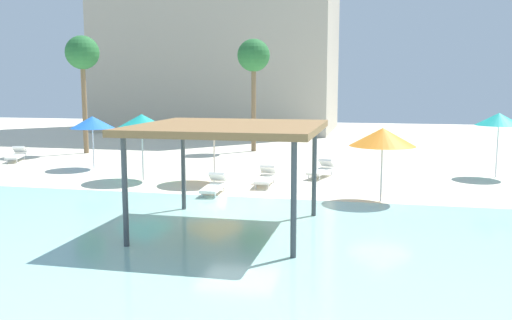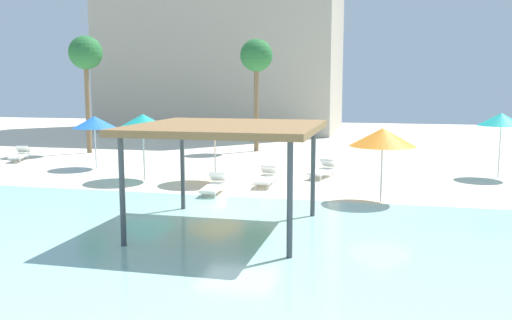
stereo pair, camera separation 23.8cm
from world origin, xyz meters
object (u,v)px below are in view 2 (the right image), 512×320
(beach_umbrella_orange_3, at_px, (215,126))
(beach_umbrella_blue_4, at_px, (95,122))
(shade_pavilion, at_px, (227,130))
(lounge_chair_5, at_px, (20,154))
(lounge_chair_3, at_px, (266,177))
(palm_tree_1, at_px, (256,58))
(lounge_chair_2, at_px, (323,170))
(beach_umbrella_orange_2, at_px, (383,137))
(lounge_chair_4, at_px, (214,185))
(beach_umbrella_teal_5, at_px, (501,119))
(beach_umbrella_teal_1, at_px, (143,122))
(palm_tree_2, at_px, (86,56))

(beach_umbrella_orange_3, distance_m, beach_umbrella_blue_4, 7.06)
(shade_pavilion, relative_size, lounge_chair_5, 2.44)
(beach_umbrella_blue_4, bearing_deg, lounge_chair_3, -15.99)
(shade_pavilion, height_order, lounge_chair_3, shade_pavilion)
(palm_tree_1, bearing_deg, lounge_chair_2, -59.63)
(beach_umbrella_orange_2, xyz_separation_m, lounge_chair_3, (-4.45, 2.12, -1.89))
(shade_pavilion, relative_size, lounge_chair_4, 2.51)
(shade_pavilion, relative_size, palm_tree_1, 0.74)
(beach_umbrella_orange_2, relative_size, beach_umbrella_orange_3, 0.96)
(lounge_chair_5, distance_m, palm_tree_1, 13.98)
(beach_umbrella_orange_2, bearing_deg, lounge_chair_2, 118.65)
(beach_umbrella_blue_4, height_order, beach_umbrella_teal_5, beach_umbrella_teal_5)
(beach_umbrella_orange_3, relative_size, beach_umbrella_teal_5, 0.95)
(shade_pavilion, distance_m, lounge_chair_4, 5.65)
(beach_umbrella_blue_4, relative_size, lounge_chair_2, 1.25)
(lounge_chair_4, bearing_deg, beach_umbrella_teal_5, 116.30)
(beach_umbrella_orange_3, bearing_deg, shade_pavilion, -70.11)
(beach_umbrella_teal_1, height_order, beach_umbrella_orange_3, beach_umbrella_teal_1)
(beach_umbrella_teal_1, relative_size, beach_umbrella_teal_5, 1.00)
(beach_umbrella_teal_5, relative_size, lounge_chair_4, 1.44)
(beach_umbrella_orange_2, bearing_deg, beach_umbrella_orange_3, 160.70)
(shade_pavilion, xyz_separation_m, lounge_chair_2, (1.60, 9.27, -2.43))
(lounge_chair_5, bearing_deg, beach_umbrella_orange_3, 52.05)
(lounge_chair_2, bearing_deg, beach_umbrella_orange_3, -47.03)
(beach_umbrella_teal_5, xyz_separation_m, lounge_chair_3, (-9.31, -4.00, -2.16))
(beach_umbrella_blue_4, bearing_deg, beach_umbrella_orange_3, -19.33)
(shade_pavilion, height_order, beach_umbrella_teal_5, shade_pavilion)
(beach_umbrella_teal_1, xyz_separation_m, lounge_chair_3, (5.21, -0.02, -2.09))
(lounge_chair_5, bearing_deg, beach_umbrella_teal_5, 69.73)
(beach_umbrella_teal_1, distance_m, palm_tree_2, 10.84)
(beach_umbrella_orange_3, relative_size, palm_tree_2, 0.39)
(beach_umbrella_orange_2, distance_m, beach_umbrella_blue_4, 14.08)
(beach_umbrella_teal_1, relative_size, lounge_chair_3, 1.44)
(lounge_chair_2, relative_size, lounge_chair_3, 1.04)
(beach_umbrella_blue_4, distance_m, lounge_chair_2, 10.98)
(beach_umbrella_teal_5, bearing_deg, lounge_chair_5, -179.82)
(lounge_chair_4, bearing_deg, shade_pavilion, 18.15)
(lounge_chair_3, distance_m, palm_tree_1, 12.23)
(beach_umbrella_orange_2, relative_size, palm_tree_1, 0.38)
(lounge_chair_3, relative_size, lounge_chair_5, 0.97)
(lounge_chair_3, distance_m, lounge_chair_5, 14.53)
(lounge_chair_2, xyz_separation_m, lounge_chair_4, (-3.47, -4.52, 0.00))
(lounge_chair_3, bearing_deg, lounge_chair_5, -107.92)
(beach_umbrella_teal_1, relative_size, palm_tree_1, 0.42)
(beach_umbrella_orange_2, relative_size, beach_umbrella_teal_5, 0.91)
(shade_pavilion, height_order, palm_tree_1, palm_tree_1)
(lounge_chair_3, xyz_separation_m, palm_tree_2, (-12.16, 7.73, 5.23))
(lounge_chair_5, bearing_deg, lounge_chair_3, 53.89)
(shade_pavilion, xyz_separation_m, beach_umbrella_teal_1, (-5.60, 6.90, -0.34))
(lounge_chair_3, relative_size, palm_tree_1, 0.29)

